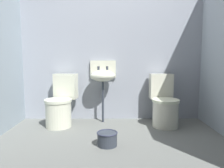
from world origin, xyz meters
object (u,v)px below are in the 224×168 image
(toilet_left, at_px, (61,105))
(toilet_right, at_px, (165,105))
(bucket, at_px, (108,138))
(sink, at_px, (103,75))

(toilet_left, distance_m, toilet_right, 1.59)
(toilet_right, xyz_separation_m, bucket, (-0.86, -0.79, -0.24))
(toilet_left, distance_m, bucket, 1.10)
(sink, bearing_deg, bucket, -84.72)
(toilet_right, xyz_separation_m, sink, (-0.95, 0.19, 0.43))
(toilet_right, bearing_deg, toilet_left, -1.68)
(toilet_left, xyz_separation_m, bucket, (0.73, -0.79, -0.24))
(sink, xyz_separation_m, bucket, (0.09, -0.98, -0.67))
(toilet_right, distance_m, bucket, 1.19)
(toilet_left, relative_size, toilet_right, 1.00)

